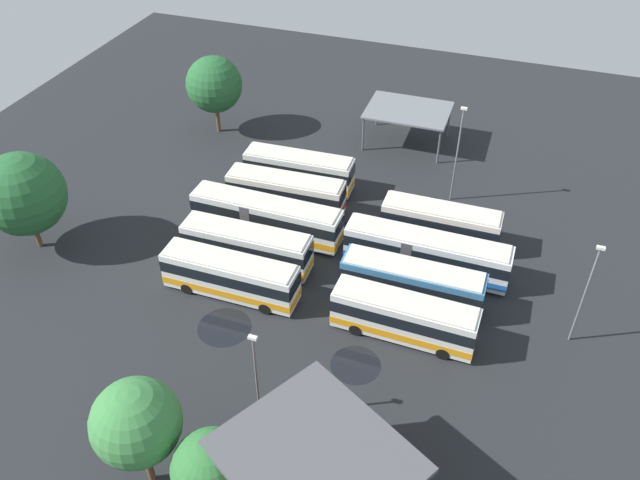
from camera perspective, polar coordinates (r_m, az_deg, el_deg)
ground_plane at (r=56.49m, az=2.07°, el=-0.99°), size 91.53×91.53×0.00m
bus_row0_slot0 at (r=51.72m, az=-7.85°, el=-3.13°), size 11.01×2.65×3.58m
bus_row0_slot1 at (r=54.36m, az=-6.44°, el=-0.54°), size 11.01×2.75×3.58m
bus_row0_slot2 at (r=57.42m, az=-4.78°, el=2.05°), size 13.62×2.72×3.58m
bus_row0_slot3 at (r=60.31m, az=-3.01°, el=4.17°), size 11.02×3.06×3.58m
bus_row0_slot4 at (r=63.43m, az=-1.85°, el=6.13°), size 10.70×3.00×3.58m
bus_row1_slot0 at (r=48.37m, az=7.38°, el=-6.73°), size 10.77×2.84×3.58m
bus_row1_slot1 at (r=51.10m, az=8.07°, el=-3.78°), size 11.12×2.64×3.58m
bus_row1_slot2 at (r=54.08m, az=9.26°, el=-1.10°), size 13.62×2.70×3.58m
bus_row1_slot3 at (r=57.40m, az=10.51°, el=1.43°), size 10.20×2.68×3.58m
maintenance_shelter at (r=70.28m, az=7.73°, el=11.13°), size 8.69×6.55×4.04m
lamp_post_near_entrance at (r=61.01m, az=11.95°, el=7.58°), size 0.56×0.28×9.75m
lamp_post_far_corner at (r=49.18m, az=22.24°, el=-4.20°), size 0.56×0.28×8.96m
lamp_post_mid_lot at (r=41.52m, az=-5.62°, el=-11.64°), size 0.56×0.28×7.74m
tree_east_edge at (r=38.77m, az=-15.80°, el=-15.15°), size 5.14×5.14×8.31m
tree_west_edge at (r=59.05m, az=-24.58°, el=3.68°), size 7.02×7.02×9.02m
tree_north_edge at (r=37.73m, az=-9.48°, el=-19.15°), size 4.47×4.47×6.76m
tree_northwest at (r=72.11m, az=-9.26°, el=13.30°), size 6.01×6.01×8.62m
puddle_front_lane at (r=58.92m, az=2.63°, el=0.95°), size 2.25×2.25×0.01m
puddle_back_corner at (r=47.49m, az=3.14°, el=-10.87°), size 3.64×3.64×0.01m
puddle_centre_drain at (r=62.89m, az=9.89°, el=3.11°), size 2.40×2.40×0.01m
puddle_near_shelter at (r=65.78m, az=-0.12°, el=5.52°), size 3.07×3.07×0.01m
puddle_between_rows at (r=50.41m, az=-8.36°, el=-7.56°), size 4.13×4.13×0.01m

